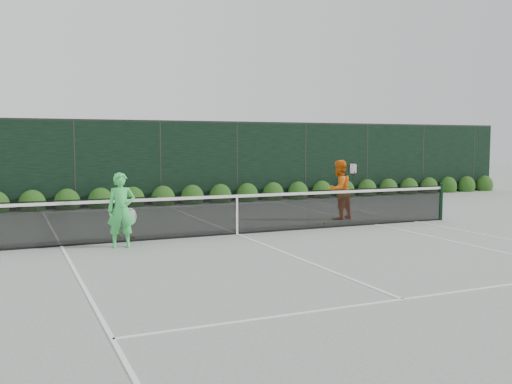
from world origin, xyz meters
name	(u,v)px	position (x,y,z in m)	size (l,w,h in m)	color
ground	(237,234)	(0.00, 0.00, 0.00)	(80.00, 80.00, 0.00)	gray
tennis_net	(236,213)	(-0.02, 0.00, 0.53)	(12.90, 0.10, 1.07)	black
player_woman	(121,210)	(-2.92, -0.60, 0.81)	(0.67, 0.46, 1.61)	#3ED45E
player_man	(339,190)	(3.77, 1.33, 0.87)	(1.01, 0.89, 1.74)	orange
court_lines	(237,234)	(0.00, 0.00, 0.01)	(11.03, 23.83, 0.01)	white
windscreen_fence	(287,180)	(0.00, -2.71, 1.51)	(32.00, 21.07, 3.06)	black
hedge_row	(163,199)	(0.00, 7.15, 0.23)	(31.66, 0.65, 0.94)	#12350E
tennis_balls	(183,233)	(-1.21, 0.56, 0.03)	(5.63, 0.46, 0.07)	#C9F035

